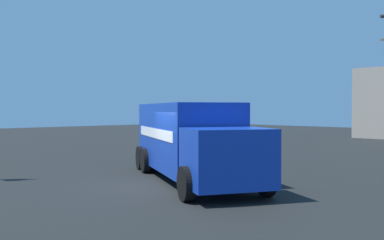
{
  "coord_description": "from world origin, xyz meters",
  "views": [
    {
      "loc": [
        11.63,
        -9.37,
        2.59
      ],
      "look_at": [
        0.62,
        0.86,
        2.23
      ],
      "focal_mm": 41.22,
      "sensor_mm": 36.0,
      "label": 1
    }
  ],
  "objects": [
    {
      "name": "delivery_truck",
      "position": [
        -0.18,
        1.56,
        1.48
      ],
      "size": [
        8.74,
        6.0,
        2.81
      ],
      "color": "#1438AD",
      "rests_on": "ground"
    },
    {
      "name": "ground_plane",
      "position": [
        0.0,
        0.0,
        0.0
      ],
      "size": [
        100.0,
        100.0,
        0.0
      ],
      "primitive_type": "plane",
      "color": "black"
    }
  ]
}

